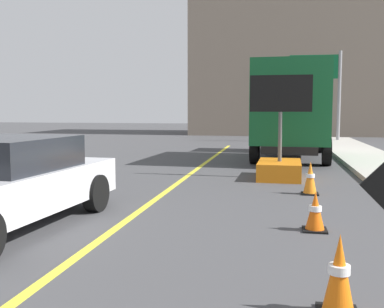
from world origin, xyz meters
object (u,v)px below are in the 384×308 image
arrow_board_trailer (280,160)px  traffic_cone_near_sign (339,275)px  pickup_car (1,183)px  traffic_cone_far_lane (310,178)px  box_truck (292,109)px  highway_guide_sign (325,80)px  traffic_cone_mid_lane (315,212)px

arrow_board_trailer → traffic_cone_near_sign: arrow_board_trailer is taller
traffic_cone_near_sign → pickup_car: bearing=155.7°
pickup_car → traffic_cone_far_lane: size_ratio=6.37×
traffic_cone_near_sign → traffic_cone_far_lane: 5.85m
box_truck → highway_guide_sign: bearing=77.5°
arrow_board_trailer → traffic_cone_mid_lane: bearing=-84.4°
traffic_cone_near_sign → traffic_cone_mid_lane: size_ratio=1.23×
pickup_car → traffic_cone_far_lane: bearing=37.8°
arrow_board_trailer → traffic_cone_far_lane: (0.64, -2.21, -0.13)m
arrow_board_trailer → box_truck: (0.44, 5.00, 1.34)m
box_truck → traffic_cone_mid_lane: size_ratio=12.16×
highway_guide_sign → box_truck: bearing=-102.5°
arrow_board_trailer → traffic_cone_mid_lane: (0.51, -5.23, -0.19)m
highway_guide_sign → traffic_cone_mid_lane: bearing=-95.7°
traffic_cone_mid_lane → traffic_cone_near_sign: bearing=-90.4°
highway_guide_sign → traffic_cone_near_sign: 22.33m
arrow_board_trailer → traffic_cone_far_lane: arrow_board_trailer is taller
traffic_cone_far_lane → traffic_cone_mid_lane: bearing=-92.4°
highway_guide_sign → traffic_cone_near_sign: size_ratio=6.86×
traffic_cone_near_sign → traffic_cone_mid_lane: 2.84m
arrow_board_trailer → highway_guide_sign: size_ratio=0.54×
highway_guide_sign → traffic_cone_far_lane: highway_guide_sign is taller
highway_guide_sign → traffic_cone_near_sign: (-1.93, -22.03, -3.06)m
box_truck → traffic_cone_near_sign: box_truck is taller
highway_guide_sign → traffic_cone_far_lane: 16.57m
arrow_board_trailer → pickup_car: bearing=-125.1°
highway_guide_sign → traffic_cone_mid_lane: highway_guide_sign is taller
box_truck → pickup_car: size_ratio=1.60×
pickup_car → traffic_cone_mid_lane: (4.69, 0.73, -0.40)m
traffic_cone_near_sign → box_truck: bearing=90.2°
pickup_car → traffic_cone_near_sign: pickup_car is taller
arrow_board_trailer → traffic_cone_mid_lane: size_ratio=4.54×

